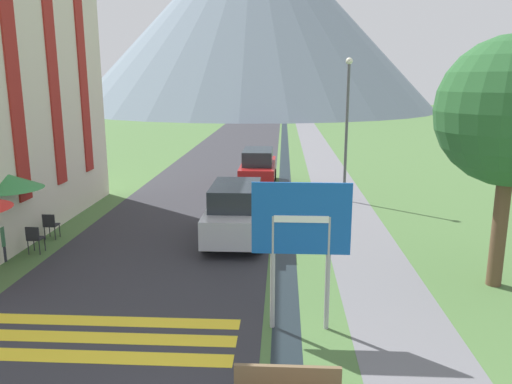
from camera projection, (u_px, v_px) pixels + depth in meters
ground_plane at (261, 181)px, 25.44m from camera, size 160.00×160.00×0.00m
road at (232, 153)px, 35.31m from camera, size 6.40×60.00×0.01m
footpath at (319, 153)px, 34.99m from camera, size 2.20×60.00×0.01m
drainage_channel at (285, 153)px, 35.12m from camera, size 0.60×60.00×0.00m
crosswalk_marking at (101, 338)px, 9.97m from camera, size 5.44×1.84×0.01m
mountain_distant at (254, 14)px, 84.59m from camera, size 61.13×61.13×31.98m
road_sign at (301, 232)px, 9.92m from camera, size 1.97×0.11×3.09m
parked_car_near at (236, 211)px, 16.09m from camera, size 1.85×4.53×1.82m
parked_car_far at (258, 168)px, 23.96m from camera, size 1.70×4.51×1.82m
cafe_chair_far_left at (30, 225)px, 15.89m from camera, size 0.40×0.40×0.85m
cafe_chair_middle at (34, 237)px, 14.69m from camera, size 0.40×0.40×0.85m
cafe_chair_far_right at (50, 224)px, 16.05m from camera, size 0.40×0.40×0.85m
cafe_umbrella_middle_green at (7, 181)px, 14.28m from camera, size 2.00×2.00×2.43m
streetlamp at (347, 119)px, 20.56m from camera, size 0.28×0.28×5.92m
tree_by_path at (512, 112)px, 11.62m from camera, size 3.53×3.53×6.09m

